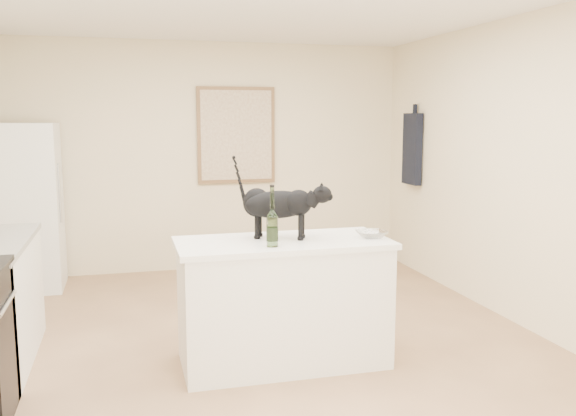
{
  "coord_description": "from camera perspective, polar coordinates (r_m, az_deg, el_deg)",
  "views": [
    {
      "loc": [
        -0.96,
        -4.32,
        1.76
      ],
      "look_at": [
        0.15,
        -0.15,
        1.12
      ],
      "focal_mm": 38.39,
      "sensor_mm": 36.0,
      "label": 1
    }
  ],
  "objects": [
    {
      "name": "wall_back",
      "position": [
        7.15,
        -7.2,
        4.69
      ],
      "size": [
        4.5,
        0.0,
        4.5
      ],
      "primitive_type": "plane",
      "rotation": [
        1.57,
        0.0,
        0.0
      ],
      "color": "beige",
      "rests_on": "ground"
    },
    {
      "name": "floor",
      "position": [
        4.76,
        -2.27,
        -13.26
      ],
      "size": [
        5.5,
        5.5,
        0.0
      ],
      "primitive_type": "plane",
      "color": "tan",
      "rests_on": "ground"
    },
    {
      "name": "wall_right",
      "position": [
        5.4,
        21.66,
        2.96
      ],
      "size": [
        0.0,
        5.5,
        5.5
      ],
      "primitive_type": "plane",
      "rotation": [
        1.57,
        0.0,
        -1.57
      ],
      "color": "beige",
      "rests_on": "ground"
    },
    {
      "name": "fridge_paper",
      "position": [
        6.72,
        -20.4,
        2.88
      ],
      "size": [
        0.01,
        0.13,
        0.17
      ],
      "primitive_type": "cube",
      "rotation": [
        0.0,
        0.0,
        0.06
      ],
      "color": "beige",
      "rests_on": "fridge"
    },
    {
      "name": "wine_bottle",
      "position": [
        4.09,
        -1.47,
        -1.09
      ],
      "size": [
        0.09,
        0.09,
        0.36
      ],
      "primitive_type": "cylinder",
      "rotation": [
        0.0,
        0.0,
        0.24
      ],
      "color": "#2D5220",
      "rests_on": "island_top"
    },
    {
      "name": "island_base",
      "position": [
        4.46,
        -0.46,
        -8.93
      ],
      "size": [
        1.44,
        0.67,
        0.86
      ],
      "primitive_type": "cube",
      "color": "white",
      "rests_on": "floor"
    },
    {
      "name": "fridge",
      "position": [
        6.8,
        -23.15,
        0.07
      ],
      "size": [
        0.68,
        0.68,
        1.7
      ],
      "primitive_type": "cube",
      "color": "white",
      "rests_on": "floor"
    },
    {
      "name": "black_cat",
      "position": [
        4.37,
        -0.91,
        -0.01
      ],
      "size": [
        0.65,
        0.42,
        0.44
      ],
      "primitive_type": null,
      "rotation": [
        0.0,
        0.0,
        -0.42
      ],
      "color": "black",
      "rests_on": "island_top"
    },
    {
      "name": "hanging_garment",
      "position": [
        7.11,
        11.43,
        5.38
      ],
      "size": [
        0.08,
        0.34,
        0.8
      ],
      "primitive_type": "cube",
      "color": "black",
      "rests_on": "wall_right"
    },
    {
      "name": "artwork_frame",
      "position": [
        7.15,
        -4.81,
        6.74
      ],
      "size": [
        0.9,
        0.03,
        1.1
      ],
      "primitive_type": "cube",
      "color": "brown",
      "rests_on": "wall_back"
    },
    {
      "name": "artwork_canvas",
      "position": [
        7.13,
        -4.78,
        6.73
      ],
      "size": [
        0.82,
        0.0,
        1.02
      ],
      "primitive_type": "cube",
      "color": "beige",
      "rests_on": "wall_back"
    },
    {
      "name": "glass_bowl",
      "position": [
        4.44,
        7.73,
        -2.44
      ],
      "size": [
        0.22,
        0.22,
        0.05
      ],
      "primitive_type": "imported",
      "rotation": [
        0.0,
        0.0,
        -0.03
      ],
      "color": "white",
      "rests_on": "island_top"
    },
    {
      "name": "wall_front",
      "position": [
        1.9,
        16.19,
        -5.97
      ],
      "size": [
        4.5,
        0.0,
        4.5
      ],
      "primitive_type": "plane",
      "rotation": [
        -1.57,
        0.0,
        0.0
      ],
      "color": "beige",
      "rests_on": "ground"
    },
    {
      "name": "island_top",
      "position": [
        4.34,
        -0.47,
        -3.25
      ],
      "size": [
        1.5,
        0.7,
        0.04
      ],
      "primitive_type": "cube",
      "color": "white",
      "rests_on": "island_base"
    }
  ]
}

